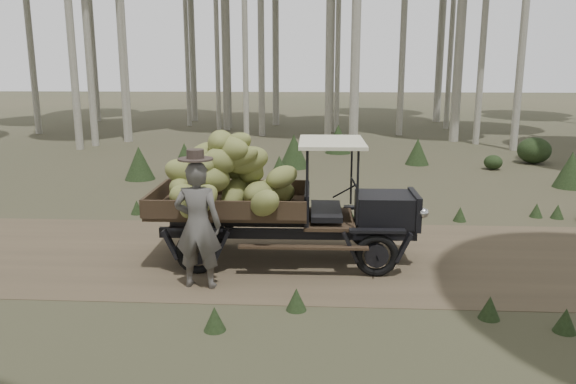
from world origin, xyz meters
name	(u,v)px	position (x,y,z in m)	size (l,w,h in m)	color
ground	(280,256)	(0.00, 0.00, 0.00)	(120.00, 120.00, 0.00)	#473D2B
dirt_track	(280,256)	(0.00, 0.00, 0.00)	(70.00, 4.00, 0.01)	brown
banana_truck	(252,184)	(-0.44, -0.19, 1.26)	(4.33, 2.05, 2.17)	black
farmer	(198,224)	(-1.06, -1.40, 0.94)	(0.69, 0.52, 1.99)	#514D4A
undergrowth	(275,260)	(0.04, -1.60, 0.50)	(24.43, 22.93, 1.30)	#233319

